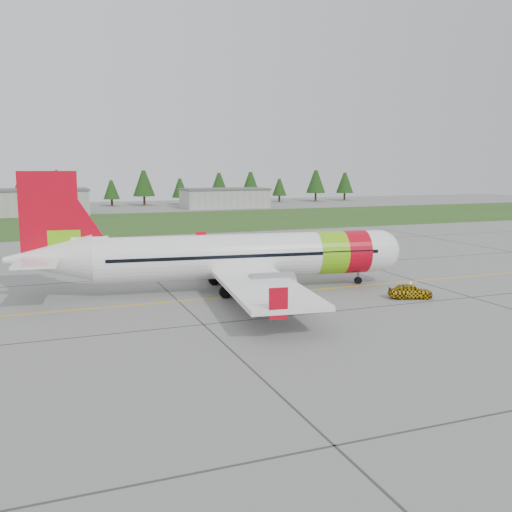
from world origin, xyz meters
name	(u,v)px	position (x,y,z in m)	size (l,w,h in m)	color
ground	(376,307)	(0.00, 0.00, 0.00)	(320.00, 320.00, 0.00)	gray
aircraft	(235,256)	(-8.84, 10.54, 3.25)	(37.16, 34.50, 11.27)	white
follow_me_car	(411,277)	(4.62, 1.70, 1.92)	(1.55, 1.31, 3.84)	yellow
service_van	(63,226)	(-22.29, 55.17, 2.33)	(1.63, 1.54, 4.67)	white
grass_strip	(166,221)	(0.00, 82.00, 0.01)	(320.00, 50.00, 0.03)	#30561E
taxi_guideline	(330,288)	(0.00, 8.00, 0.01)	(120.00, 0.25, 0.02)	gold
hangar_west	(19,203)	(-30.00, 110.00, 3.00)	(32.00, 14.00, 6.00)	#A8A8A3
hangar_east	(225,199)	(25.00, 118.00, 2.60)	(24.00, 12.00, 5.20)	#A8A8A3
treeline	(127,189)	(0.00, 138.00, 5.00)	(160.00, 8.00, 10.00)	#1C3F14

